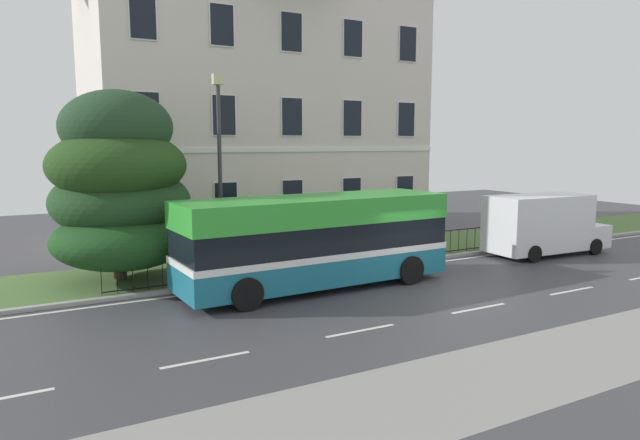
{
  "coord_description": "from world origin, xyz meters",
  "views": [
    {
      "loc": [
        -11.53,
        -13.36,
        4.7
      ],
      "look_at": [
        -1.96,
        4.03,
        1.97
      ],
      "focal_mm": 31.93,
      "sensor_mm": 36.0,
      "label": 1
    }
  ],
  "objects_px": {
    "evergreen_tree": "(120,187)",
    "street_lamp_post": "(220,161)",
    "single_decker_bus": "(315,240)",
    "georgian_townhouse": "(254,98)",
    "white_panel_van": "(543,224)"
  },
  "relations": [
    {
      "from": "evergreen_tree",
      "to": "single_decker_bus",
      "type": "bearing_deg",
      "value": -34.69
    },
    {
      "from": "single_decker_bus",
      "to": "street_lamp_post",
      "type": "bearing_deg",
      "value": 123.49
    },
    {
      "from": "georgian_townhouse",
      "to": "evergreen_tree",
      "type": "height_order",
      "value": "georgian_townhouse"
    },
    {
      "from": "white_panel_van",
      "to": "street_lamp_post",
      "type": "distance_m",
      "value": 13.61
    },
    {
      "from": "white_panel_van",
      "to": "street_lamp_post",
      "type": "relative_size",
      "value": 0.81
    },
    {
      "from": "white_panel_van",
      "to": "street_lamp_post",
      "type": "xyz_separation_m",
      "value": [
        -13.03,
        2.81,
        2.75
      ]
    },
    {
      "from": "georgian_townhouse",
      "to": "white_panel_van",
      "type": "xyz_separation_m",
      "value": [
        8.07,
        -11.69,
        -5.66
      ]
    },
    {
      "from": "georgian_townhouse",
      "to": "street_lamp_post",
      "type": "relative_size",
      "value": 2.38
    },
    {
      "from": "georgian_townhouse",
      "to": "street_lamp_post",
      "type": "xyz_separation_m",
      "value": [
        -4.95,
        -8.88,
        -2.91
      ]
    },
    {
      "from": "evergreen_tree",
      "to": "single_decker_bus",
      "type": "height_order",
      "value": "evergreen_tree"
    },
    {
      "from": "georgian_townhouse",
      "to": "evergreen_tree",
      "type": "distance_m",
      "value": 12.14
    },
    {
      "from": "georgian_townhouse",
      "to": "street_lamp_post",
      "type": "bearing_deg",
      "value": -119.14
    },
    {
      "from": "single_decker_bus",
      "to": "street_lamp_post",
      "type": "distance_m",
      "value": 4.43
    },
    {
      "from": "georgian_townhouse",
      "to": "single_decker_bus",
      "type": "bearing_deg",
      "value": -103.36
    },
    {
      "from": "evergreen_tree",
      "to": "street_lamp_post",
      "type": "distance_m",
      "value": 3.4
    }
  ]
}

